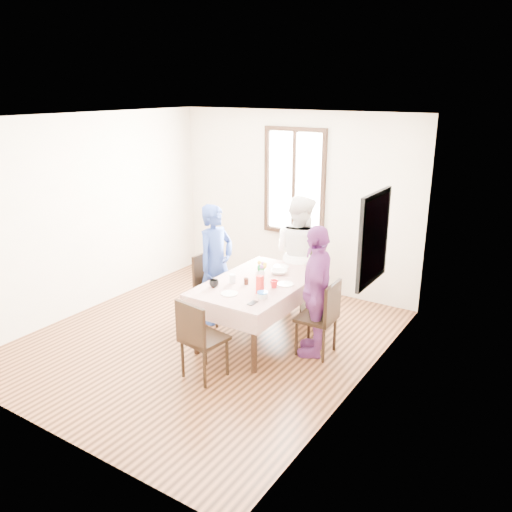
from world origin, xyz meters
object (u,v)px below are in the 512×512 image
(dining_table, at_px, (258,310))
(person_far, at_px, (299,254))
(chair_left, at_px, (215,288))
(chair_right, at_px, (317,317))
(person_left, at_px, (216,264))
(chair_far, at_px, (299,279))
(person_right, at_px, (316,291))
(chair_near, at_px, (204,338))

(dining_table, xyz_separation_m, person_far, (0.00, 1.06, 0.45))
(chair_left, xyz_separation_m, chair_right, (1.55, -0.10, 0.00))
(person_left, relative_size, person_far, 0.97)
(chair_far, relative_size, person_left, 0.57)
(chair_left, distance_m, person_left, 0.34)
(person_far, bearing_deg, person_right, 141.14)
(chair_right, height_order, person_far, person_far)
(chair_left, distance_m, person_right, 1.57)
(chair_far, xyz_separation_m, chair_near, (0.00, -2.15, 0.00))
(chair_near, bearing_deg, chair_right, 63.28)
(chair_left, height_order, person_left, person_left)
(chair_near, bearing_deg, chair_left, 130.29)
(dining_table, distance_m, person_right, 0.86)
(person_far, distance_m, person_right, 1.26)
(chair_left, xyz_separation_m, person_left, (0.02, 0.00, 0.34))
(chair_left, bearing_deg, chair_near, 37.28)
(chair_right, height_order, person_left, person_left)
(person_far, bearing_deg, chair_right, 141.89)
(person_far, relative_size, person_right, 1.05)
(chair_near, distance_m, person_far, 2.16)
(chair_near, distance_m, person_right, 1.39)
(chair_right, bearing_deg, chair_left, 83.95)
(chair_left, xyz_separation_m, chair_far, (0.78, 0.93, 0.00))
(chair_far, relative_size, person_far, 0.55)
(person_left, bearing_deg, chair_far, -32.17)
(person_far, bearing_deg, dining_table, 104.28)
(chair_far, xyz_separation_m, person_left, (-0.76, -0.93, 0.34))
(chair_far, relative_size, chair_near, 1.00)
(chair_left, relative_size, person_right, 0.58)
(chair_right, distance_m, person_right, 0.33)
(chair_right, bearing_deg, person_right, 87.56)
(chair_far, height_order, chair_near, same)
(dining_table, bearing_deg, chair_far, 90.00)
(dining_table, relative_size, chair_left, 1.72)
(person_right, bearing_deg, chair_right, 70.30)
(chair_right, relative_size, chair_far, 1.00)
(chair_near, relative_size, person_left, 0.57)
(chair_near, height_order, person_right, person_right)
(dining_table, bearing_deg, chair_near, -90.00)
(chair_left, distance_m, chair_right, 1.56)
(chair_far, bearing_deg, chair_near, 99.53)
(person_right, bearing_deg, chair_left, -113.36)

